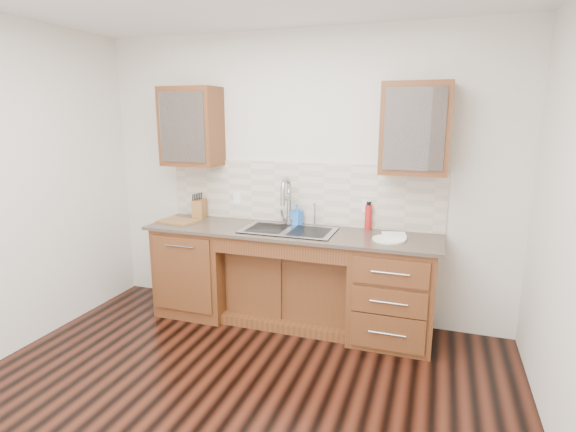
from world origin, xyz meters
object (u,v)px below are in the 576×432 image
(plate, at_px, (389,239))
(knife_block, at_px, (200,209))
(cutting_board, at_px, (178,221))
(soap_bottle, at_px, (297,215))
(water_bottle, at_px, (368,217))

(plate, relative_size, knife_block, 1.45)
(knife_block, relative_size, cutting_board, 0.52)
(soap_bottle, xyz_separation_m, water_bottle, (0.67, 0.03, 0.01))
(water_bottle, bearing_deg, knife_block, -177.71)
(plate, bearing_deg, knife_block, 173.02)
(soap_bottle, relative_size, knife_block, 1.06)
(plate, relative_size, cutting_board, 0.76)
(soap_bottle, relative_size, cutting_board, 0.56)
(water_bottle, relative_size, cutting_board, 0.64)
(knife_block, bearing_deg, cutting_board, -126.98)
(plate, distance_m, knife_block, 1.94)
(water_bottle, relative_size, plate, 0.84)
(soap_bottle, xyz_separation_m, cutting_board, (-1.14, -0.26, -0.09))
(knife_block, distance_m, cutting_board, 0.27)
(water_bottle, distance_m, cutting_board, 1.84)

